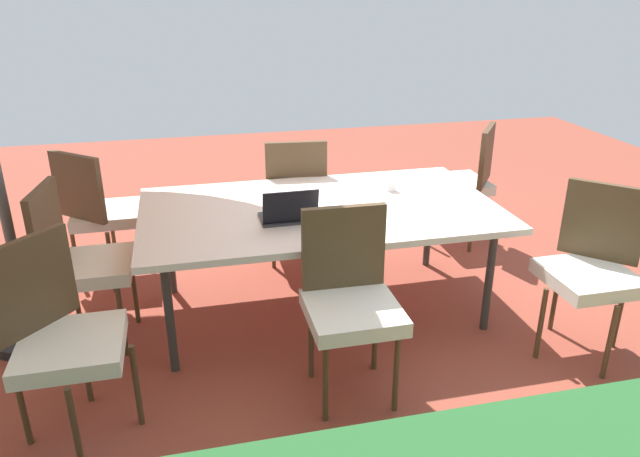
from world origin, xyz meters
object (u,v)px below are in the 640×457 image
at_px(chair_east, 78,258).
at_px(cup, 391,184).
at_px(chair_south, 295,193).
at_px(chair_northeast, 60,332).
at_px(dining_table, 320,213).
at_px(laptop, 289,214).
at_px(chair_north, 350,295).
at_px(chair_northwest, 593,263).
at_px(chair_southwest, 465,178).
at_px(chair_southeast, 99,209).

relative_size(chair_east, cup, 11.41).
bearing_deg(chair_south, chair_east, 35.72).
bearing_deg(chair_northeast, dining_table, -16.57).
height_order(laptop, cup, laptop).
relative_size(chair_northeast, chair_east, 1.00).
distance_m(chair_south, cup, 0.83).
bearing_deg(chair_northeast, cup, -19.29).
xyz_separation_m(dining_table, laptop, (0.23, 0.19, 0.09)).
bearing_deg(chair_north, chair_east, 151.92).
distance_m(chair_south, chair_northwest, 2.10).
height_order(chair_southwest, laptop, chair_southwest).
xyz_separation_m(dining_table, chair_northwest, (-1.39, 0.78, -0.13)).
distance_m(chair_southeast, cup, 2.03).
height_order(chair_northeast, cup, chair_northeast).
bearing_deg(chair_south, chair_north, 94.77).
bearing_deg(chair_northwest, chair_southwest, 135.58).
xyz_separation_m(chair_southwest, chair_northwest, (-0.00, 1.61, 0.00)).
relative_size(chair_northwest, cup, 11.41).
distance_m(chair_northeast, chair_east, 0.81).
relative_size(dining_table, cup, 25.54).
distance_m(chair_southwest, laptop, 1.93).
height_order(chair_north, cup, chair_north).
distance_m(dining_table, chair_southeast, 1.60).
height_order(chair_east, chair_south, same).
distance_m(chair_north, chair_northwest, 1.43).
bearing_deg(dining_table, cup, -159.76).
height_order(chair_north, laptop, chair_north).
bearing_deg(chair_northwest, chair_south, 177.40).
distance_m(chair_east, chair_south, 1.65).
xyz_separation_m(chair_south, laptop, (0.22, 0.98, 0.22)).
xyz_separation_m(chair_northwest, cup, (0.86, -0.98, 0.22)).
height_order(chair_north, chair_northeast, same).
bearing_deg(chair_southwest, chair_south, -51.76).
bearing_deg(chair_north, cup, 62.11).
bearing_deg(chair_east, dining_table, -80.25).
bearing_deg(chair_south, laptop, 82.84).
xyz_separation_m(chair_north, chair_southeast, (1.36, -1.59, 0.00)).
bearing_deg(chair_southwest, laptop, -21.44).
bearing_deg(chair_north, dining_table, 88.63).
relative_size(chair_south, cup, 11.41).
relative_size(chair_northeast, laptop, 3.04).
relative_size(chair_south, chair_northwest, 1.00).
height_order(chair_north, chair_northwest, same).
relative_size(chair_southwest, chair_northeast, 1.00).
relative_size(chair_east, laptop, 3.04).
height_order(chair_north, chair_east, same).
xyz_separation_m(chair_north, cup, (-0.57, -1.02, 0.22)).
distance_m(chair_southwest, chair_northwest, 1.61).
xyz_separation_m(chair_northwest, laptop, (1.63, -0.59, 0.22)).
bearing_deg(chair_northeast, chair_north, -46.52).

